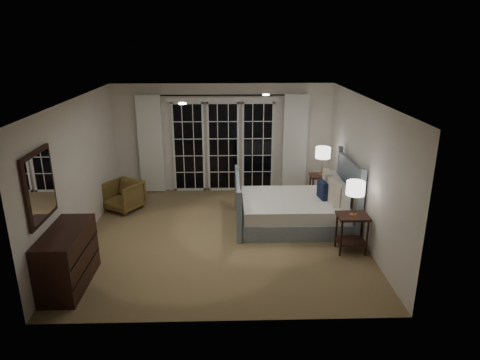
{
  "coord_description": "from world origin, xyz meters",
  "views": [
    {
      "loc": [
        0.11,
        -7.16,
        3.5
      ],
      "look_at": [
        0.32,
        0.08,
        1.05
      ],
      "focal_mm": 32.0,
      "sensor_mm": 36.0,
      "label": 1
    }
  ],
  "objects_px": {
    "bed": "(296,209)",
    "nightstand_right": "(321,184)",
    "armchair": "(123,196)",
    "nightstand_left": "(352,227)",
    "lamp_left": "(356,189)",
    "dresser": "(68,258)",
    "lamp_right": "(323,153)"
  },
  "relations": [
    {
      "from": "bed",
      "to": "nightstand_right",
      "type": "distance_m",
      "value": 1.33
    },
    {
      "from": "lamp_left",
      "to": "bed",
      "type": "bearing_deg",
      "value": 124.13
    },
    {
      "from": "armchair",
      "to": "dresser",
      "type": "height_order",
      "value": "dresser"
    },
    {
      "from": "armchair",
      "to": "bed",
      "type": "bearing_deg",
      "value": 17.94
    },
    {
      "from": "lamp_right",
      "to": "armchair",
      "type": "relative_size",
      "value": 0.91
    },
    {
      "from": "lamp_left",
      "to": "lamp_right",
      "type": "relative_size",
      "value": 0.96
    },
    {
      "from": "nightstand_right",
      "to": "armchair",
      "type": "distance_m",
      "value": 4.24
    },
    {
      "from": "lamp_left",
      "to": "nightstand_left",
      "type": "bearing_deg",
      "value": 165.96
    },
    {
      "from": "lamp_left",
      "to": "dresser",
      "type": "bearing_deg",
      "value": -168.17
    },
    {
      "from": "nightstand_right",
      "to": "lamp_left",
      "type": "xyz_separation_m",
      "value": [
        0.05,
        -2.25,
        0.72
      ]
    },
    {
      "from": "lamp_left",
      "to": "armchair",
      "type": "xyz_separation_m",
      "value": [
        -4.28,
        1.97,
        -0.83
      ]
    },
    {
      "from": "nightstand_left",
      "to": "dresser",
      "type": "xyz_separation_m",
      "value": [
        -4.41,
        -0.92,
        -0.0
      ]
    },
    {
      "from": "lamp_right",
      "to": "dresser",
      "type": "relative_size",
      "value": 0.5
    },
    {
      "from": "bed",
      "to": "nightstand_right",
      "type": "bearing_deg",
      "value": 57.57
    },
    {
      "from": "nightstand_left",
      "to": "nightstand_right",
      "type": "distance_m",
      "value": 2.25
    },
    {
      "from": "bed",
      "to": "nightstand_left",
      "type": "xyz_separation_m",
      "value": [
        0.77,
        -1.13,
        0.12
      ]
    },
    {
      "from": "armchair",
      "to": "nightstand_left",
      "type": "bearing_deg",
      "value": 6.69
    },
    {
      "from": "bed",
      "to": "armchair",
      "type": "height_order",
      "value": "bed"
    },
    {
      "from": "dresser",
      "to": "lamp_right",
      "type": "bearing_deg",
      "value": 36.07
    },
    {
      "from": "nightstand_left",
      "to": "dresser",
      "type": "relative_size",
      "value": 0.54
    },
    {
      "from": "nightstand_left",
      "to": "lamp_left",
      "type": "height_order",
      "value": "lamp_left"
    },
    {
      "from": "nightstand_left",
      "to": "lamp_left",
      "type": "distance_m",
      "value": 0.7
    },
    {
      "from": "nightstand_right",
      "to": "bed",
      "type": "bearing_deg",
      "value": -122.43
    },
    {
      "from": "bed",
      "to": "nightstand_left",
      "type": "relative_size",
      "value": 3.26
    },
    {
      "from": "bed",
      "to": "lamp_left",
      "type": "xyz_separation_m",
      "value": [
        0.77,
        -1.13,
        0.81
      ]
    },
    {
      "from": "bed",
      "to": "nightstand_left",
      "type": "bearing_deg",
      "value": -55.87
    },
    {
      "from": "bed",
      "to": "armchair",
      "type": "bearing_deg",
      "value": 166.55
    },
    {
      "from": "bed",
      "to": "nightstand_right",
      "type": "height_order",
      "value": "bed"
    },
    {
      "from": "bed",
      "to": "lamp_left",
      "type": "height_order",
      "value": "bed"
    },
    {
      "from": "bed",
      "to": "nightstand_left",
      "type": "height_order",
      "value": "bed"
    },
    {
      "from": "nightstand_right",
      "to": "armchair",
      "type": "bearing_deg",
      "value": -176.2
    },
    {
      "from": "nightstand_left",
      "to": "bed",
      "type": "bearing_deg",
      "value": 124.13
    }
  ]
}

